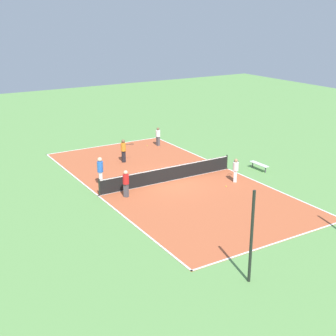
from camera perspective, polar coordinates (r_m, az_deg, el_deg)
name	(u,v)px	position (r m, az deg, el deg)	size (l,w,h in m)	color
ground_plane	(168,181)	(29.71, 0.00, -1.65)	(80.00, 80.00, 0.00)	#60934C
court_surface	(168,181)	(29.71, 0.00, -1.63)	(9.67, 19.64, 0.02)	#B75633
tennis_net	(168,174)	(29.54, 0.00, -0.68)	(9.47, 0.10, 0.99)	black
bench	(259,165)	(32.32, 11.05, 0.41)	(0.36, 1.59, 0.45)	silver
player_near_blue	(100,169)	(28.85, -8.26, -0.17)	(0.44, 0.44, 1.84)	white
player_near_white	(158,135)	(37.45, -1.22, 3.99)	(0.39, 0.39, 1.49)	#4C4C51
player_far_white	(236,169)	(29.61, 8.25, -0.09)	(0.87, 0.92, 1.53)	white
player_coach_red	(126,182)	(27.01, -5.16, -1.70)	(0.50, 0.50, 1.62)	#4C4C51
player_center_orange	(124,149)	(33.33, -5.44, 2.30)	(0.98, 0.52, 1.67)	black
tennis_ball_far_baseline	(147,145)	(37.59, -2.56, 2.77)	(0.07, 0.07, 0.07)	#CCE033
tennis_ball_right_alley	(226,186)	(28.95, 7.08, -2.23)	(0.07, 0.07, 0.07)	#CCE033
fence_post_back_right	(251,237)	(18.55, 10.14, -8.33)	(0.12, 0.12, 3.90)	black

